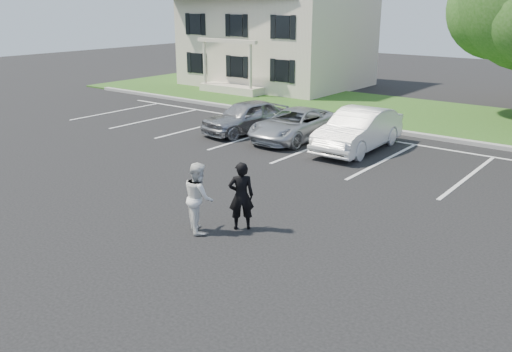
{
  "coord_description": "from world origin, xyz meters",
  "views": [
    {
      "loc": [
        7.28,
        -8.4,
        5.08
      ],
      "look_at": [
        0.0,
        1.0,
        1.25
      ],
      "focal_mm": 38.0,
      "sensor_mm": 36.0,
      "label": 1
    }
  ],
  "objects": [
    {
      "name": "curb",
      "position": [
        0.0,
        12.0,
        0.07
      ],
      "size": [
        40.0,
        0.3,
        0.15
      ],
      "primitive_type": "cube",
      "color": "gray",
      "rests_on": "ground"
    },
    {
      "name": "man_black_suit",
      "position": [
        -0.18,
        0.67,
        0.81
      ],
      "size": [
        0.7,
        0.69,
        1.63
      ],
      "primitive_type": "imported",
      "rotation": [
        0.0,
        0.0,
        3.92
      ],
      "color": "black",
      "rests_on": "ground"
    },
    {
      "name": "ground_plane",
      "position": [
        0.0,
        0.0,
        0.0
      ],
      "size": [
        90.0,
        90.0,
        0.0
      ],
      "primitive_type": "plane",
      "color": "black",
      "rests_on": "ground"
    },
    {
      "name": "stall_lines",
      "position": [
        1.4,
        8.95,
        0.01
      ],
      "size": [
        34.0,
        5.36,
        0.01
      ],
      "color": "silver",
      "rests_on": "ground"
    },
    {
      "name": "car_silver_minivan",
      "position": [
        -4.0,
        8.62,
        0.59
      ],
      "size": [
        2.06,
        4.31,
        1.18
      ],
      "primitive_type": "imported",
      "rotation": [
        0.0,
        0.0,
        -0.02
      ],
      "color": "#AAADB2",
      "rests_on": "ground"
    },
    {
      "name": "car_white_sedan",
      "position": [
        -1.37,
        8.73,
        0.73
      ],
      "size": [
        1.66,
        4.48,
        1.46
      ],
      "primitive_type": "imported",
      "rotation": [
        0.0,
        0.0,
        0.02
      ],
      "color": "white",
      "rests_on": "ground"
    },
    {
      "name": "house",
      "position": [
        -13.0,
        19.97,
        3.83
      ],
      "size": [
        10.3,
        9.22,
        7.6
      ],
      "color": "beige",
      "rests_on": "ground"
    },
    {
      "name": "man_white_shirt",
      "position": [
        -0.88,
        -0.0,
        0.82
      ],
      "size": [
        1.01,
        0.97,
        1.64
      ],
      "primitive_type": "imported",
      "rotation": [
        0.0,
        0.0,
        2.53
      ],
      "color": "white",
      "rests_on": "ground"
    },
    {
      "name": "car_silver_west",
      "position": [
        -6.2,
        8.38,
        0.66
      ],
      "size": [
        2.29,
        4.11,
        1.32
      ],
      "primitive_type": "imported",
      "rotation": [
        0.0,
        0.0,
        -0.2
      ],
      "color": "#9D9DA1",
      "rests_on": "ground"
    },
    {
      "name": "grass_strip",
      "position": [
        0.0,
        16.0,
        0.04
      ],
      "size": [
        44.0,
        8.0,
        0.08
      ],
      "primitive_type": "cube",
      "color": "#284C15",
      "rests_on": "ground"
    }
  ]
}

